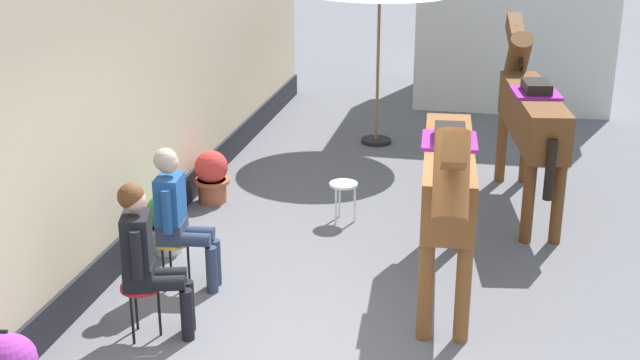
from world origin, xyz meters
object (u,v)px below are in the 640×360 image
at_px(saddled_horse_far, 530,111).
at_px(flower_planter_inner_far, 166,221).
at_px(spare_stool_white, 344,188).
at_px(seated_visitor_far, 178,211).
at_px(seated_visitor_near, 146,253).
at_px(saddled_horse_near, 448,178).
at_px(flower_planter_farthest, 212,175).

xyz_separation_m(saddled_horse_far, flower_planter_inner_far, (-3.67, -2.11, -0.82)).
relative_size(saddled_horse_far, spare_stool_white, 6.48).
distance_m(seated_visitor_far, flower_planter_inner_far, 0.98).
xyz_separation_m(seated_visitor_near, flower_planter_inner_far, (-0.52, 1.68, -0.44)).
height_order(saddled_horse_near, flower_planter_farthest, saddled_horse_near).
bearing_deg(saddled_horse_far, flower_planter_farthest, -169.97).
bearing_deg(flower_planter_farthest, spare_stool_white, -9.58).
xyz_separation_m(saddled_horse_near, spare_stool_white, (-1.23, 1.57, -0.76)).
xyz_separation_m(saddled_horse_near, saddled_horse_far, (0.78, 2.50, 0.00)).
bearing_deg(saddled_horse_near, spare_stool_white, 128.23).
height_order(seated_visitor_far, flower_planter_inner_far, seated_visitor_far).
relative_size(seated_visitor_near, saddled_horse_near, 0.46).
xyz_separation_m(seated_visitor_near, spare_stool_white, (1.14, 2.86, -0.38)).
height_order(seated_visitor_far, saddled_horse_near, saddled_horse_near).
bearing_deg(seated_visitor_near, saddled_horse_near, 28.61).
bearing_deg(spare_stool_white, seated_visitor_near, -111.75).
bearing_deg(flower_planter_farthest, seated_visitor_far, -78.67).
distance_m(saddled_horse_far, flower_planter_farthest, 3.82).
bearing_deg(seated_visitor_far, seated_visitor_near, -85.38).
xyz_separation_m(seated_visitor_near, flower_planter_farthest, (-0.52, 3.14, -0.44)).
height_order(seated_visitor_far, flower_planter_farthest, seated_visitor_far).
xyz_separation_m(saddled_horse_far, flower_planter_farthest, (-3.67, -0.65, -0.82)).
relative_size(flower_planter_inner_far, flower_planter_farthest, 1.00).
height_order(flower_planter_farthest, spare_stool_white, flower_planter_farthest).
distance_m(flower_planter_farthest, spare_stool_white, 1.68).
height_order(seated_visitor_far, spare_stool_white, seated_visitor_far).
relative_size(saddled_horse_near, flower_planter_farthest, 4.68).
bearing_deg(saddled_horse_near, flower_planter_inner_far, 172.48).
height_order(saddled_horse_far, spare_stool_white, saddled_horse_far).
bearing_deg(spare_stool_white, saddled_horse_far, 24.81).
distance_m(saddled_horse_near, saddled_horse_far, 2.61).
bearing_deg(seated_visitor_near, flower_planter_inner_far, 107.15).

